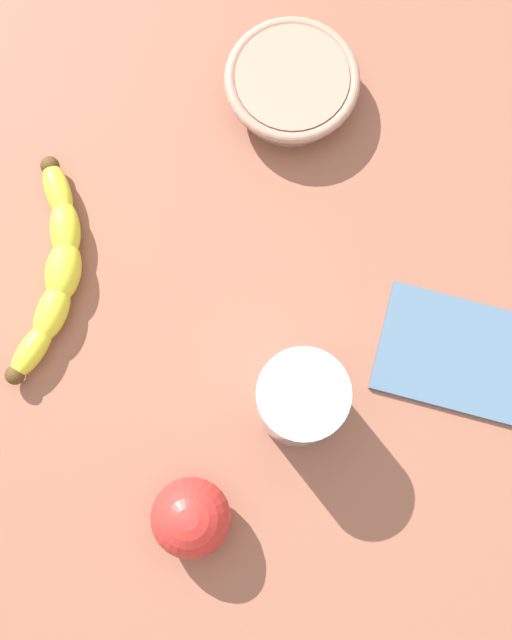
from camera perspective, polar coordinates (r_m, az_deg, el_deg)
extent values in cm
cube|color=#945945|center=(82.10, -1.44, 0.87)|extent=(120.00, 120.00, 3.00)
ellipsoid|color=yellow|center=(80.90, -15.27, -2.02)|extent=(2.81, 6.31, 2.48)
ellipsoid|color=yellow|center=(81.09, -13.94, 0.56)|extent=(4.53, 6.76, 2.96)
ellipsoid|color=yellow|center=(81.75, -13.20, 3.32)|extent=(5.97, 7.08, 3.44)
ellipsoid|color=yellow|center=(82.84, -13.08, 6.08)|extent=(6.29, 6.61, 2.96)
ellipsoid|color=yellow|center=(84.29, -13.56, 8.68)|extent=(6.45, 5.66, 2.48)
sphere|color=#513819|center=(80.98, -16.35, -3.67)|extent=(1.89, 1.89, 1.89)
sphere|color=#513819|center=(85.40, -14.08, 10.32)|extent=(1.89, 1.89, 1.89)
cylinder|color=silver|center=(74.20, 3.12, -5.52)|extent=(8.09, 8.09, 10.15)
cylinder|color=#E7A3AF|center=(74.87, 3.09, -5.56)|extent=(7.59, 7.59, 8.29)
cylinder|color=tan|center=(86.15, 2.47, 15.88)|extent=(11.39, 11.39, 4.05)
torus|color=tan|center=(84.88, 2.51, 16.31)|extent=(13.58, 13.58, 1.20)
sphere|color=red|center=(75.53, -4.54, -13.50)|extent=(7.22, 7.22, 7.22)
cube|color=slate|center=(81.79, 13.85, -2.32)|extent=(18.07, 15.36, 0.60)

